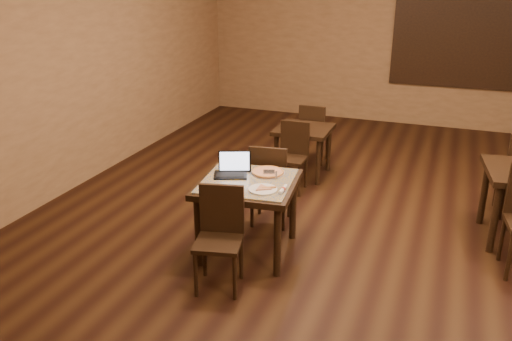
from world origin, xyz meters
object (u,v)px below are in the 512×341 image
at_px(laptop, 232,169).
at_px(other_table_b_chair_far, 313,130).
at_px(pizza_pan, 268,173).
at_px(other_table_b_chair_near, 292,152).
at_px(other_table_b, 304,136).
at_px(chair_main_near, 220,231).
at_px(chair_main_far, 270,181).
at_px(tiled_table, 248,190).

bearing_deg(laptop, other_table_b_chair_far, 65.60).
relative_size(pizza_pan, other_table_b_chair_near, 0.40).
bearing_deg(other_table_b, laptop, -93.40).
relative_size(chair_main_near, other_table_b_chair_far, 1.06).
height_order(chair_main_far, other_table_b, chair_main_far).
bearing_deg(chair_main_far, other_table_b_chair_near, -92.68).
bearing_deg(chair_main_far, laptop, 61.13).
relative_size(tiled_table, laptop, 2.67).
distance_m(tiled_table, chair_main_far, 0.63).
bearing_deg(tiled_table, other_table_b, 85.55).
xyz_separation_m(chair_main_far, laptop, (-0.21, -0.52, 0.29)).
xyz_separation_m(tiled_table, laptop, (-0.20, 0.10, 0.16)).
bearing_deg(other_table_b_chair_near, chair_main_far, -85.75).
xyz_separation_m(tiled_table, other_table_b_chair_far, (-0.07, 2.73, -0.17)).
height_order(tiled_table, other_table_b_chair_far, other_table_b_chair_far).
distance_m(tiled_table, laptop, 0.28).
relative_size(chair_main_near, laptop, 2.41).
bearing_deg(other_table_b_chair_near, chair_main_near, -88.61).
xyz_separation_m(chair_main_near, laptop, (-0.18, 0.72, 0.30)).
xyz_separation_m(other_table_b, other_table_b_chair_far, (-0.00, 0.50, -0.07)).
relative_size(other_table_b, other_table_b_chair_far, 0.83).
distance_m(pizza_pan, other_table_b_chair_far, 2.51).
bearing_deg(pizza_pan, chair_main_far, 106.24).
height_order(laptop, pizza_pan, laptop).
xyz_separation_m(chair_main_near, pizza_pan, (0.14, 0.86, 0.25)).
relative_size(chair_main_far, other_table_b_chair_near, 1.08).
height_order(laptop, other_table_b_chair_far, laptop).
bearing_deg(pizza_pan, other_table_b, 95.48).
bearing_deg(chair_main_near, chair_main_far, 76.09).
distance_m(other_table_b, other_table_b_chair_far, 0.51).
height_order(chair_main_far, other_table_b_chair_far, chair_main_far).
xyz_separation_m(pizza_pan, other_table_b, (-0.19, 1.98, -0.21)).
relative_size(tiled_table, other_table_b, 1.42).
bearing_deg(other_table_b_chair_far, chair_main_near, 91.01).
relative_size(laptop, other_table_b_chair_near, 0.44).
height_order(chair_main_near, other_table_b, chair_main_near).
bearing_deg(other_table_b, chair_main_far, -87.04).
bearing_deg(other_table_b, other_table_b_chair_near, -89.87).
distance_m(tiled_table, other_table_b_chair_near, 1.73).
bearing_deg(chair_main_near, other_table_b_chair_near, 78.63).
bearing_deg(other_table_b, other_table_b_chair_far, 90.13).
relative_size(laptop, other_table_b_chair_far, 0.44).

